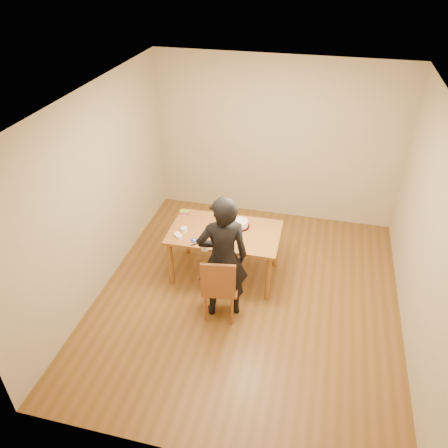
% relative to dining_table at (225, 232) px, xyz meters
% --- Properties ---
extents(room_shell, '(4.00, 4.50, 2.70)m').
position_rel_dining_table_xyz_m(room_shell, '(0.42, -0.08, 0.62)').
color(room_shell, brown).
rests_on(room_shell, ground).
extents(dining_table, '(1.52, 0.92, 0.04)m').
position_rel_dining_table_xyz_m(dining_table, '(0.00, 0.00, 0.00)').
color(dining_table, brown).
rests_on(dining_table, floor).
extents(dining_chair, '(0.46, 0.46, 0.04)m').
position_rel_dining_table_xyz_m(dining_chair, '(0.15, -0.78, -0.28)').
color(dining_chair, brown).
rests_on(dining_chair, floor).
extents(cake_plate, '(0.26, 0.26, 0.02)m').
position_rel_dining_table_xyz_m(cake_plate, '(0.18, 0.16, 0.03)').
color(cake_plate, red).
rests_on(cake_plate, dining_table).
extents(cake, '(0.22, 0.22, 0.07)m').
position_rel_dining_table_xyz_m(cake, '(0.18, 0.16, 0.07)').
color(cake, white).
rests_on(cake, cake_plate).
extents(frosting_dome, '(0.22, 0.22, 0.03)m').
position_rel_dining_table_xyz_m(frosting_dome, '(0.18, 0.16, 0.12)').
color(frosting_dome, white).
rests_on(frosting_dome, cake).
extents(frosting_tub, '(0.10, 0.10, 0.08)m').
position_rel_dining_table_xyz_m(frosting_tub, '(-0.15, -0.46, 0.06)').
color(frosting_tub, white).
rests_on(frosting_tub, dining_table).
extents(frosting_lid, '(0.10, 0.10, 0.01)m').
position_rel_dining_table_xyz_m(frosting_lid, '(-0.34, -0.31, 0.02)').
color(frosting_lid, '#1B2DB5').
rests_on(frosting_lid, dining_table).
extents(frosting_dollop, '(0.04, 0.04, 0.02)m').
position_rel_dining_table_xyz_m(frosting_dollop, '(-0.34, -0.31, 0.04)').
color(frosting_dollop, white).
rests_on(frosting_dollop, frosting_lid).
extents(ramekin_green, '(0.08, 0.08, 0.04)m').
position_rel_dining_table_xyz_m(ramekin_green, '(-0.60, -0.25, 0.04)').
color(ramekin_green, white).
rests_on(ramekin_green, dining_table).
extents(ramekin_yellow, '(0.09, 0.09, 0.04)m').
position_rel_dining_table_xyz_m(ramekin_yellow, '(-0.55, -0.12, 0.04)').
color(ramekin_yellow, white).
rests_on(ramekin_yellow, dining_table).
extents(ramekin_multi, '(0.08, 0.08, 0.04)m').
position_rel_dining_table_xyz_m(ramekin_multi, '(-0.56, -0.29, 0.04)').
color(ramekin_multi, white).
rests_on(ramekin_multi, dining_table).
extents(candy_box_pink, '(0.15, 0.10, 0.02)m').
position_rel_dining_table_xyz_m(candy_box_pink, '(-0.67, 0.31, 0.03)').
color(candy_box_pink, '#C72F88').
rests_on(candy_box_pink, dining_table).
extents(candy_box_green, '(0.13, 0.07, 0.02)m').
position_rel_dining_table_xyz_m(candy_box_green, '(-0.68, 0.31, 0.05)').
color(candy_box_green, green).
rests_on(candy_box_green, candy_box_pink).
extents(spatula, '(0.14, 0.14, 0.01)m').
position_rel_dining_table_xyz_m(spatula, '(-0.29, -0.37, 0.02)').
color(spatula, black).
rests_on(spatula, dining_table).
extents(person, '(0.73, 0.61, 1.72)m').
position_rel_dining_table_xyz_m(person, '(0.15, -0.73, 0.13)').
color(person, black).
rests_on(person, floor).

